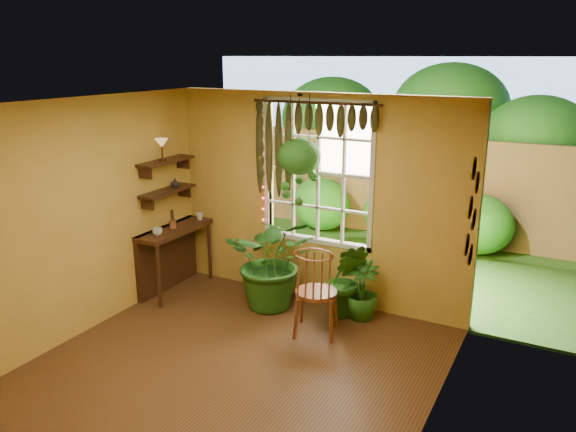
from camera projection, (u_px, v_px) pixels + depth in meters
The scene contains 23 objects.
floor at pixel (220, 380), 5.62m from camera, with size 4.50×4.50×0.00m, color #553918.
ceiling at pixel (209, 107), 4.87m from camera, with size 4.50×4.50×0.00m, color white.
wall_back at pixel (317, 200), 7.16m from camera, with size 4.00×4.00×0.00m, color gold.
wall_left at pixel (64, 224), 6.14m from camera, with size 4.50×4.50×0.00m, color gold.
wall_right at pixel (428, 294), 4.35m from camera, with size 4.50×4.50×0.00m, color gold.
window at pixel (318, 173), 7.09m from camera, with size 1.52×0.10×1.86m.
valance_vine at pixel (308, 128), 6.87m from camera, with size 1.70×0.12×1.10m.
string_lights at pixel (263, 165), 7.34m from camera, with size 0.03×0.03×1.54m, color #FF2633, non-canonical shape.
wall_plates at pixel (471, 213), 5.83m from camera, with size 0.04×0.32×1.10m, color #EDE4C1, non-canonical shape.
counter_ledge at pixel (170, 251), 7.68m from camera, with size 0.40×1.20×0.90m.
shelf_lower at pixel (168, 191), 7.43m from camera, with size 0.25×0.90×0.04m, color #3B2110.
shelf_upper at pixel (166, 161), 7.32m from camera, with size 0.25×0.90×0.04m, color #3B2110.
backyard at pixel (427, 153), 11.00m from camera, with size 14.00×10.00×12.00m.
windsor_chair at pixel (316, 304), 6.45m from camera, with size 0.60×0.61×1.29m.
potted_plant_left at pixel (274, 260), 7.10m from camera, with size 1.14×0.99×1.26m, color #1A4A13.
potted_plant_mid at pixel (346, 279), 6.88m from camera, with size 0.53×0.43×0.96m, color #1A4A13.
potted_plant_right at pixel (362, 290), 6.86m from camera, with size 0.41×0.41×0.73m, color #1A4A13.
hanging_basket at pixel (299, 160), 6.88m from camera, with size 0.53×0.53×1.36m.
cup_a at pixel (157, 232), 7.21m from camera, with size 0.13×0.13×0.10m, color silver.
cup_b at pixel (200, 217), 7.88m from camera, with size 0.10×0.10×0.10m, color beige.
brush_jar at pixel (173, 219), 7.48m from camera, with size 0.09×0.09×0.33m.
shelf_vase at pixel (175, 183), 7.54m from camera, with size 0.12×0.12×0.12m, color #B2AD99.
tiffany_lamp at pixel (162, 144), 7.18m from camera, with size 0.17×0.17×0.29m.
Camera 1 is at (2.91, -4.06, 3.13)m, focal length 35.00 mm.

